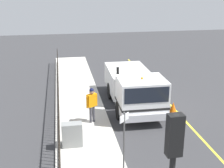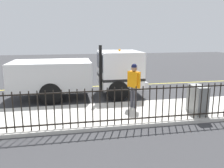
{
  "view_description": "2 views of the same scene",
  "coord_description": "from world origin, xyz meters",
  "views": [
    {
      "loc": [
        3.88,
        15.63,
        6.72
      ],
      "look_at": [
        1.29,
        0.85,
        1.63
      ],
      "focal_mm": 48.59,
      "sensor_mm": 36.0,
      "label": 1
    },
    {
      "loc": [
        11.07,
        -0.51,
        3.0
      ],
      "look_at": [
        1.72,
        1.33,
        0.95
      ],
      "focal_mm": 37.04,
      "sensor_mm": 36.0,
      "label": 2
    }
  ],
  "objects": [
    {
      "name": "ground_plane",
      "position": [
        0.0,
        0.0,
        0.0
      ],
      "size": [
        51.37,
        51.37,
        0.0
      ],
      "primitive_type": "plane",
      "color": "#38383A",
      "rests_on": "ground"
    },
    {
      "name": "sidewalk_slab",
      "position": [
        2.97,
        0.0,
        0.06
      ],
      "size": [
        2.66,
        23.35,
        0.12
      ],
      "primitive_type": "cube",
      "color": "beige",
      "rests_on": "ground"
    },
    {
      "name": "lane_marking",
      "position": [
        -2.2,
        0.0,
        0.0
      ],
      "size": [
        0.12,
        21.02,
        0.01
      ],
      "primitive_type": "cube",
      "color": "yellow",
      "rests_on": "ground"
    },
    {
      "name": "work_truck",
      "position": [
        -0.01,
        0.44,
        1.24
      ],
      "size": [
        2.44,
        6.29,
        2.55
      ],
      "rotation": [
        0.0,
        0.0,
        -0.01
      ],
      "color": "white",
      "rests_on": "ground"
    },
    {
      "name": "worker_standing",
      "position": [
        2.5,
        2.06,
        1.21
      ],
      "size": [
        0.57,
        0.45,
        1.78
      ],
      "rotation": [
        0.0,
        0.0,
        -2.61
      ],
      "color": "orange",
      "rests_on": "sidewalk_slab"
    },
    {
      "name": "iron_fence",
      "position": [
        4.11,
        -0.0,
        0.75
      ],
      "size": [
        0.04,
        19.89,
        1.24
      ],
      "color": "black",
      "rests_on": "sidewalk_slab"
    },
    {
      "name": "utility_cabinet",
      "position": [
        3.58,
        4.21,
        0.64
      ],
      "size": [
        0.85,
        0.43,
        1.04
      ],
      "primitive_type": "cube",
      "color": "gray",
      "rests_on": "sidewalk_slab"
    },
    {
      "name": "traffic_cone",
      "position": [
        -1.87,
        1.6,
        0.34
      ],
      "size": [
        0.47,
        0.47,
        0.67
      ],
      "primitive_type": "cone",
      "color": "orange",
      "rests_on": "ground"
    }
  ]
}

